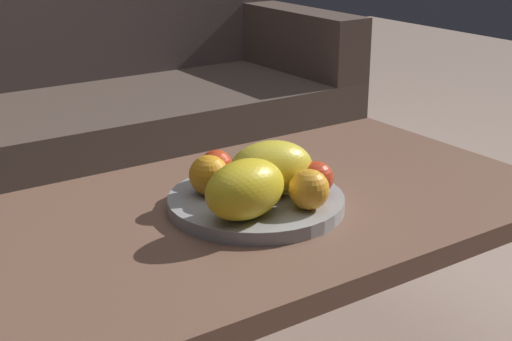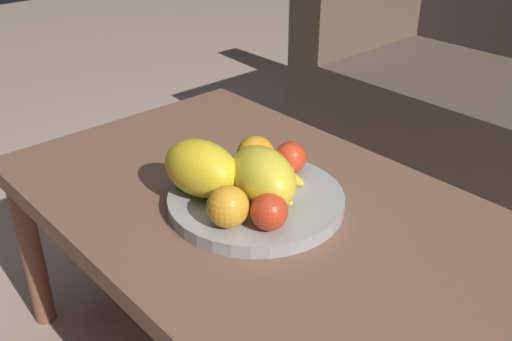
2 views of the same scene
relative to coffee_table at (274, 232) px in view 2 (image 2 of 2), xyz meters
The scene contains 9 objects.
coffee_table is the anchor object (origin of this frame).
fruit_bowl 0.07m from the coffee_table, 157.20° to the right, with size 0.33×0.33×0.03m, color #999A9A.
melon_large_front 0.13m from the coffee_table, 108.11° to the right, with size 0.16×0.10×0.10m, color yellow.
melon_smaller_beside 0.18m from the coffee_table, 141.15° to the right, with size 0.16×0.10×0.10m, color gold.
orange_front 0.16m from the coffee_table, 85.80° to the right, with size 0.07×0.07×0.07m, color orange.
orange_left 0.15m from the coffee_table, 156.84° to the left, with size 0.07×0.07×0.07m, color orange.
apple_left 0.15m from the coffee_table, 120.34° to the left, with size 0.06×0.06×0.06m, color red.
apple_right 0.14m from the coffee_table, 49.24° to the right, with size 0.06×0.06×0.06m, color red.
banana_bunch 0.10m from the coffee_table, 135.24° to the left, with size 0.16×0.14×0.06m.
Camera 2 is at (0.65, -0.63, 1.02)m, focal length 40.99 mm.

